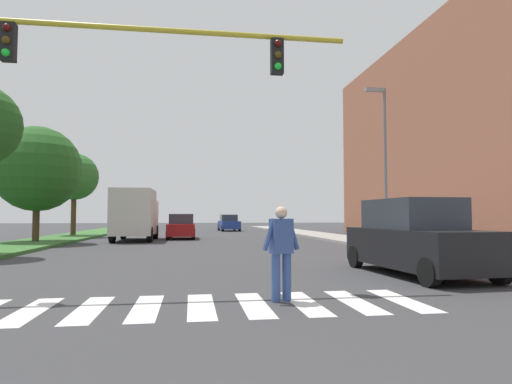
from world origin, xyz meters
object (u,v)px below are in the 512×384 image
Objects in this scene: suv_crossing at (416,239)px; sedan_far_horizon at (179,222)px; pedestrian_performer at (281,249)px; tree_distant at (74,177)px; sedan_distant at (229,223)px; tree_far at (37,169)px; street_lamp_right at (383,151)px; traffic_light_gantry at (10,75)px; sedan_midblock at (182,227)px; truck_box_delivery at (136,214)px.

suv_crossing is 48.91m from sedan_far_horizon.
tree_distant is at bearing 111.38° from pedestrian_performer.
sedan_distant is 1.08× the size of sedan_far_horizon.
tree_far is 3.74× the size of pedestrian_performer.
pedestrian_performer is at bearing -122.01° from street_lamp_right.
sedan_midblock is at bearing 81.44° from traffic_light_gantry.
street_lamp_right is 10.13m from suv_crossing.
traffic_light_gantry is at bearing -90.92° from truck_box_delivery.
sedan_far_horizon is at bearing 86.62° from truck_box_delivery.
tree_distant is 22.21m from street_lamp_right.
tree_distant is at bearing 155.84° from sedan_midblock.
sedan_far_horizon is (2.13, 49.61, -3.61)m from traffic_light_gantry.
street_lamp_right is at bearing -78.49° from sedan_distant.
tree_far is at bearing 161.19° from street_lamp_right.
tree_far is at bearing -89.89° from tree_distant.
truck_box_delivery is at bearing -46.71° from tree_distant.
tree_distant is at bearing 141.83° from street_lamp_right.
truck_box_delivery is at bearing 145.98° from street_lamp_right.
pedestrian_performer is at bearing -144.31° from suv_crossing.
sedan_far_horizon reaches higher than pedestrian_performer.
traffic_light_gantry is at bearing -78.80° from tree_distant.
tree_far is at bearing -151.11° from sedan_midblock.
sedan_midblock is at bearing -106.31° from sedan_distant.
pedestrian_performer is (5.30, -1.75, -3.48)m from traffic_light_gantry.
tree_far reaches higher than sedan_distant.
suv_crossing is at bearing -81.33° from sedan_far_horizon.
street_lamp_right is at bearing -74.97° from sedan_far_horizon.
tree_distant is 0.96× the size of truck_box_delivery.
street_lamp_right is (17.44, -5.94, 0.48)m from tree_far.
pedestrian_performer is at bearing -86.47° from sedan_far_horizon.
street_lamp_right is at bearing 57.99° from pedestrian_performer.
pedestrian_performer is 37.47m from sedan_distant.
pedestrian_performer is (10.03, -25.61, -3.43)m from tree_distant.
truck_box_delivery is at bearing 26.11° from tree_far.
sedan_midblock is (-9.67, 10.23, -3.82)m from street_lamp_right.
suv_crossing is (14.23, -22.59, -3.43)m from tree_distant.
tree_far reaches higher than tree_distant.
traffic_light_gantry is 18.74m from truck_box_delivery.
sedan_midblock is 1.00× the size of sedan_far_horizon.
traffic_light_gantry is at bearing -92.46° from sedan_far_horizon.
traffic_light_gantry is 2.24× the size of sedan_distant.
tree_far is 0.84× the size of street_lamp_right.
tree_distant is 1.26× the size of suv_crossing.
tree_far is 1.02× the size of truck_box_delivery.
street_lamp_right reaches higher than sedan_midblock.
tree_far reaches higher than suv_crossing.
traffic_light_gantry reaches higher than suv_crossing.
sedan_midblock is 15.92m from sedan_distant.
truck_box_delivery is (-2.77, -1.84, 0.86)m from sedan_midblock.
traffic_light_gantry is at bearing -141.48° from street_lamp_right.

